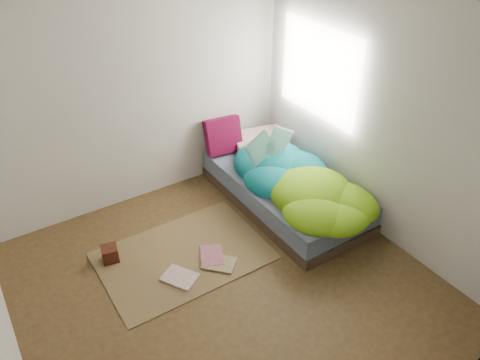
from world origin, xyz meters
name	(u,v)px	position (x,y,z in m)	size (l,w,h in m)	color
ground	(226,285)	(0.00, 0.00, 0.00)	(3.50, 3.50, 0.00)	#46321B
room_walls	(223,127)	(0.01, 0.01, 1.63)	(3.54, 3.54, 2.62)	beige
bed	(284,190)	(1.22, 0.72, 0.17)	(1.00, 2.00, 0.34)	#322A1B
duvet	(299,174)	(1.22, 0.50, 0.51)	(0.96, 1.84, 0.34)	#06506A
rug	(184,256)	(-0.15, 0.55, 0.01)	(1.60, 1.10, 0.01)	brown
pillow_floral	(260,141)	(1.39, 1.45, 0.41)	(0.62, 0.39, 0.14)	beige
pillow_magenta	(223,136)	(0.95, 1.59, 0.55)	(0.42, 0.13, 0.42)	#500522
open_book	(270,137)	(1.10, 0.85, 0.83)	(0.50, 0.11, 0.30)	#367C28
wooden_box	(110,254)	(-0.77, 0.88, 0.09)	(0.15, 0.15, 0.15)	#35180C
floor_book_a	(173,286)	(-0.42, 0.23, 0.02)	(0.23, 0.32, 0.02)	silver
floor_book_b	(200,257)	(-0.03, 0.43, 0.03)	(0.22, 0.30, 0.03)	#C67282
floor_book_c	(216,271)	(0.00, 0.18, 0.02)	(0.23, 0.31, 0.02)	tan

